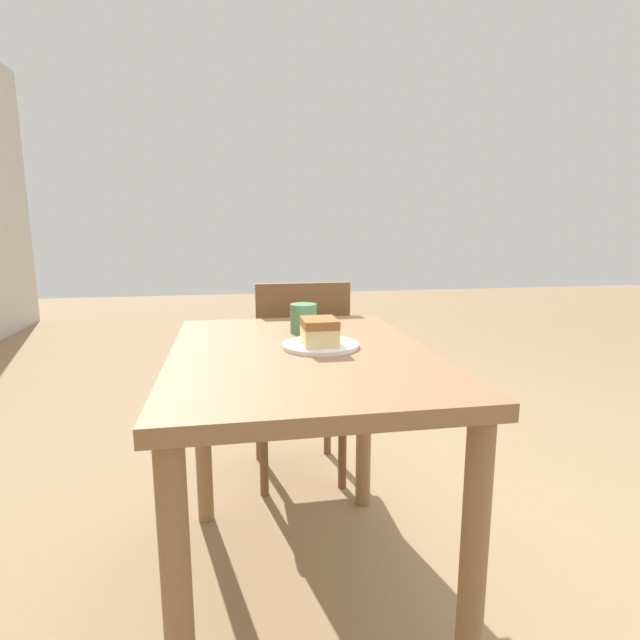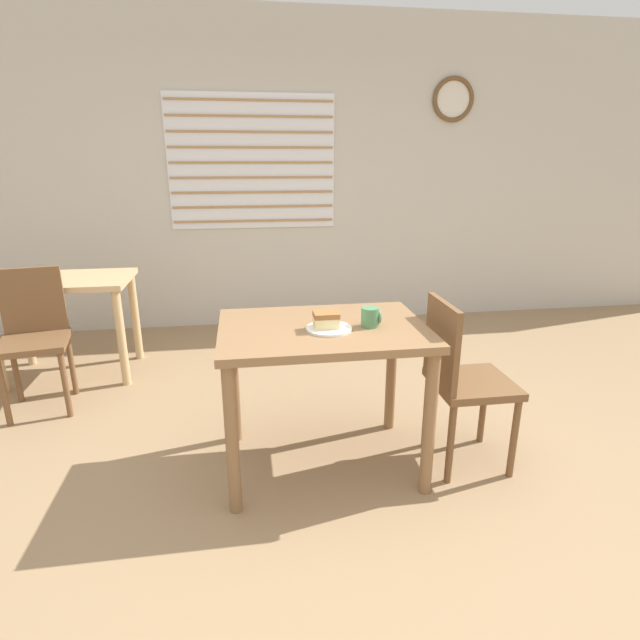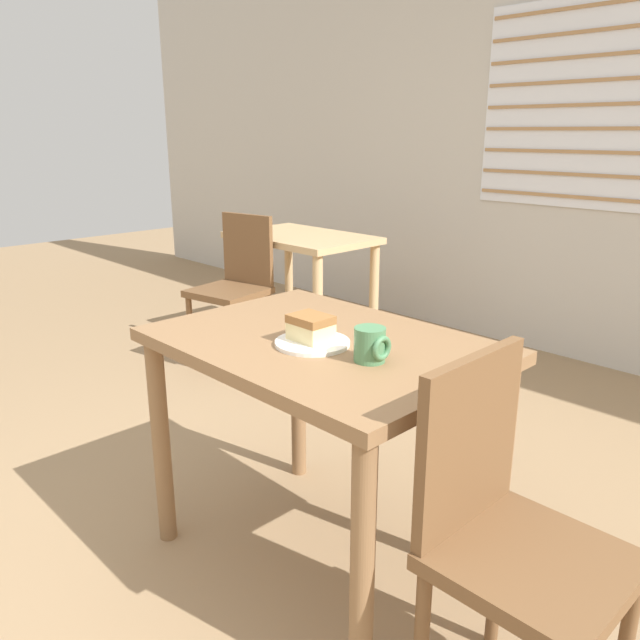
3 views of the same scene
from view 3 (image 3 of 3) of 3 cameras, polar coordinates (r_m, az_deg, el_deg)
dining_table_near at (r=1.93m, az=0.18°, el=-5.20°), size 1.01×0.73×0.78m
dining_table_far at (r=4.05m, az=-1.72°, el=5.91°), size 0.92×0.60×0.74m
chair_near_window at (r=1.56m, az=16.79°, el=-18.16°), size 0.40×0.40×0.90m
chair_far_corner at (r=3.81m, az=-7.71°, el=3.39°), size 0.46×0.46×0.90m
plate at (r=1.83m, az=-0.70°, el=-2.10°), size 0.22×0.22×0.01m
cake_slice at (r=1.83m, az=-0.86°, el=-0.68°), size 0.12×0.10×0.07m
coffee_mug at (r=1.69m, az=4.67°, el=-2.28°), size 0.09×0.09×0.10m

